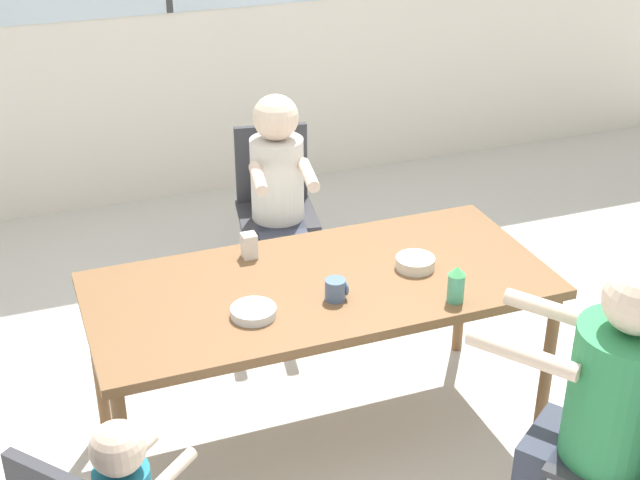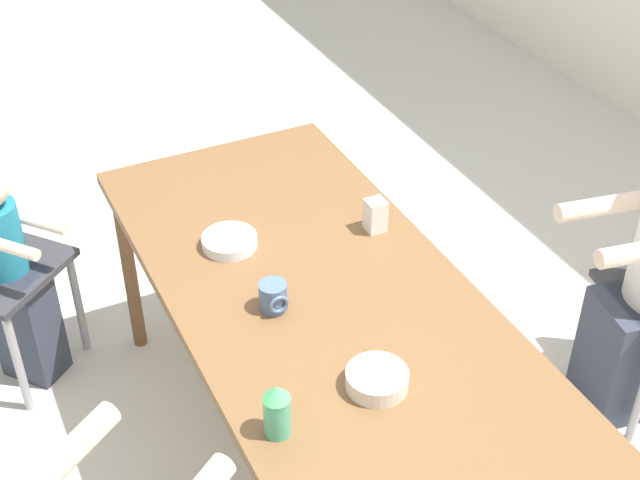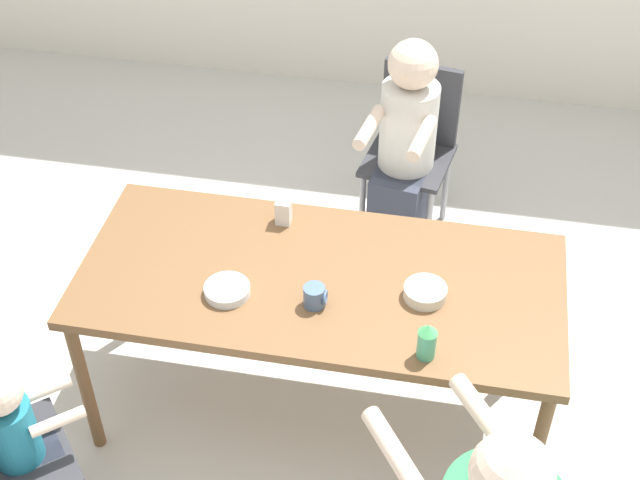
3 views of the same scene
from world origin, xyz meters
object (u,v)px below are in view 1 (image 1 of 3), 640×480
at_px(person_man_blue_shirt, 279,207).
at_px(bowl_cereal, 253,312).
at_px(sippy_cup, 456,284).
at_px(milk_carton_small, 249,246).
at_px(person_woman_green_shirt, 601,434).
at_px(coffee_mug, 336,289).
at_px(chair_for_man_blue_shirt, 274,194).
at_px(bowl_white_shallow, 415,263).

xyz_separation_m(person_man_blue_shirt, bowl_cereal, (-0.51, -1.28, 0.24)).
height_order(sippy_cup, milk_carton_small, sippy_cup).
distance_m(person_woman_green_shirt, coffee_mug, 1.05).
bearing_deg(chair_for_man_blue_shirt, person_man_blue_shirt, 90.00).
height_order(person_man_blue_shirt, bowl_white_shallow, person_man_blue_shirt).
relative_size(milk_carton_small, bowl_white_shallow, 0.67).
distance_m(sippy_cup, bowl_cereal, 0.75).
bearing_deg(milk_carton_small, person_woman_green_shirt, -54.75).
height_order(person_woman_green_shirt, person_man_blue_shirt, person_woman_green_shirt).
xyz_separation_m(person_man_blue_shirt, sippy_cup, (0.22, -1.44, 0.30)).
xyz_separation_m(chair_for_man_blue_shirt, sippy_cup, (0.19, -1.60, 0.29)).
bearing_deg(bowl_white_shallow, coffee_mug, -163.77).
xyz_separation_m(milk_carton_small, bowl_cereal, (-0.11, -0.43, -0.03)).
relative_size(person_woman_green_shirt, person_man_blue_shirt, 1.06).
height_order(chair_for_man_blue_shirt, person_woman_green_shirt, person_woman_green_shirt).
distance_m(person_woman_green_shirt, bowl_cereal, 1.27).
bearing_deg(sippy_cup, bowl_white_shallow, 95.97).
xyz_separation_m(chair_for_man_blue_shirt, person_woman_green_shirt, (0.43, -2.22, -0.00)).
bearing_deg(milk_carton_small, bowl_white_shallow, -28.33).
bearing_deg(chair_for_man_blue_shirt, bowl_white_shallow, 107.05).
height_order(milk_carton_small, bowl_cereal, milk_carton_small).
xyz_separation_m(person_woman_green_shirt, sippy_cup, (-0.24, 0.62, 0.29)).
xyz_separation_m(chair_for_man_blue_shirt, person_man_blue_shirt, (-0.03, -0.16, -0.00)).
distance_m(coffee_mug, milk_carton_small, 0.48).
bearing_deg(bowl_cereal, chair_for_man_blue_shirt, 69.48).
bearing_deg(bowl_white_shallow, bowl_cereal, -170.72).
bearing_deg(sippy_cup, coffee_mug, 157.71).
bearing_deg(bowl_cereal, person_man_blue_shirt, 68.24).
bearing_deg(person_man_blue_shirt, chair_for_man_blue_shirt, -90.00).
relative_size(chair_for_man_blue_shirt, bowl_cereal, 5.29).
bearing_deg(coffee_mug, sippy_cup, -22.29).
xyz_separation_m(milk_carton_small, bowl_white_shallow, (0.59, -0.32, -0.03)).
bearing_deg(sippy_cup, person_man_blue_shirt, 98.78).
height_order(sippy_cup, bowl_white_shallow, sippy_cup).
relative_size(person_man_blue_shirt, bowl_cereal, 6.70).
xyz_separation_m(person_man_blue_shirt, bowl_white_shallow, (0.19, -1.16, 0.24)).
bearing_deg(bowl_white_shallow, person_woman_green_shirt, -73.36).
height_order(chair_for_man_blue_shirt, bowl_white_shallow, chair_for_man_blue_shirt).
xyz_separation_m(coffee_mug, sippy_cup, (0.41, -0.17, 0.03)).
bearing_deg(person_woman_green_shirt, chair_for_man_blue_shirt, 65.76).
relative_size(coffee_mug, bowl_white_shallow, 0.54).
relative_size(person_man_blue_shirt, sippy_cup, 7.60).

